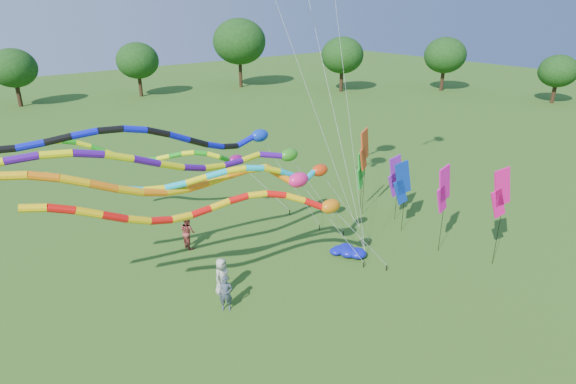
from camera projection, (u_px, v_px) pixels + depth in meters
ground at (395, 314)px, 19.73m from camera, size 160.00×160.00×0.00m
tree_ring at (380, 156)px, 21.61m from camera, size 113.87×122.18×9.67m
tube_kite_red at (236, 207)px, 18.48m from camera, size 13.87×3.24×6.69m
tube_kite_orange at (192, 181)px, 17.65m from camera, size 15.16×3.19×7.81m
tube_kite_purple at (177, 160)px, 18.91m from camera, size 17.62×1.39×8.08m
tube_kite_blue at (164, 139)px, 19.37m from camera, size 16.26×1.39×8.43m
tube_kite_cyan at (241, 176)px, 18.93m from camera, size 14.14×1.61×7.46m
tube_kite_green at (175, 155)px, 25.60m from camera, size 11.35×4.77×6.16m
banner_pole_blue_a at (402, 183)px, 25.67m from camera, size 1.14×0.40×4.14m
banner_pole_magenta_b at (501, 193)px, 21.95m from camera, size 1.12×0.46×5.03m
banner_pole_violet at (395, 176)px, 27.10m from camera, size 1.16×0.20×3.98m
banner_pole_green at (361, 170)px, 28.49m from camera, size 1.11×0.49×3.87m
banner_pole_red at (364, 150)px, 27.22m from camera, size 1.12×0.46×5.34m
banner_pole_magenta_a at (444, 190)px, 23.24m from camera, size 1.16×0.14×4.71m
blue_nylon_heap at (340, 253)px, 24.00m from camera, size 1.56×1.44×0.55m
person_a at (222, 276)px, 20.79m from camera, size 0.99×0.84×1.72m
person_b at (226, 293)px, 19.73m from camera, size 0.68×0.63×1.56m
person_c at (188, 232)px, 24.72m from camera, size 0.71×0.89×1.77m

